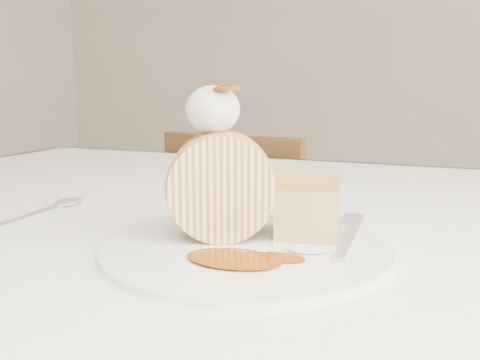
% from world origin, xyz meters
% --- Properties ---
extents(table, '(1.40, 0.90, 0.75)m').
position_xyz_m(table, '(0.00, 0.20, 0.66)').
color(table, white).
rests_on(table, ground).
extents(chair_far, '(0.41, 0.41, 0.79)m').
position_xyz_m(chair_far, '(-0.27, 0.84, 0.45)').
color(chair_far, brown).
rests_on(chair_far, ground).
extents(plate, '(0.32, 0.32, 0.01)m').
position_xyz_m(plate, '(0.03, 0.03, 0.75)').
color(plate, white).
rests_on(plate, table).
extents(roulade_slice, '(0.12, 0.09, 0.10)m').
position_xyz_m(roulade_slice, '(-0.00, 0.04, 0.81)').
color(roulade_slice, beige).
rests_on(roulade_slice, plate).
extents(cake_chunk, '(0.07, 0.07, 0.05)m').
position_xyz_m(cake_chunk, '(0.08, 0.07, 0.78)').
color(cake_chunk, tan).
rests_on(cake_chunk, plate).
extents(whipped_cream, '(0.05, 0.05, 0.05)m').
position_xyz_m(whipped_cream, '(-0.01, 0.04, 0.88)').
color(whipped_cream, silver).
rests_on(whipped_cream, roulade_slice).
extents(caramel_drizzle, '(0.03, 0.02, 0.01)m').
position_xyz_m(caramel_drizzle, '(0.01, 0.03, 0.91)').
color(caramel_drizzle, '#793105').
rests_on(caramel_drizzle, whipped_cream).
extents(caramel_pool, '(0.09, 0.07, 0.00)m').
position_xyz_m(caramel_pool, '(0.04, -0.03, 0.76)').
color(caramel_pool, '#793105').
rests_on(caramel_pool, plate).
extents(fork, '(0.03, 0.17, 0.00)m').
position_xyz_m(fork, '(0.12, 0.06, 0.76)').
color(fork, silver).
rests_on(fork, plate).
extents(spoon, '(0.03, 0.17, 0.00)m').
position_xyz_m(spoon, '(-0.25, 0.03, 0.75)').
color(spoon, silver).
rests_on(spoon, table).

